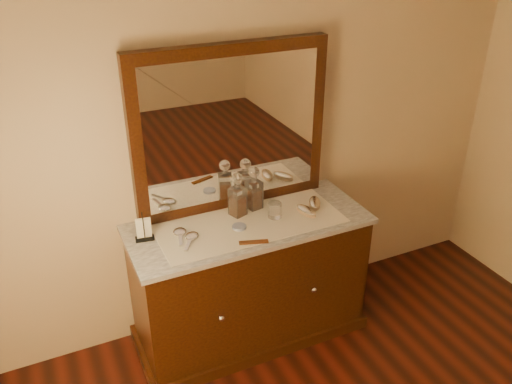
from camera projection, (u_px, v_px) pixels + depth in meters
dresser_cabinet at (249, 282)px, 3.32m from camera, size 1.40×0.55×0.82m
dresser_plinth at (250, 326)px, 3.49m from camera, size 1.46×0.59×0.08m
knob_left at (221, 318)px, 2.96m from camera, size 0.04×0.04×0.04m
knob_right at (314, 290)px, 3.18m from camera, size 0.04×0.04×0.04m
marble_top at (249, 224)px, 3.12m from camera, size 1.44×0.59×0.03m
mirror_frame at (231, 129)px, 3.07m from camera, size 1.20×0.08×1.00m
mirror_glass at (234, 131)px, 3.04m from camera, size 1.06×0.01×0.86m
lace_runner at (250, 223)px, 3.09m from camera, size 1.10×0.45×0.00m
pin_dish at (239, 227)px, 3.04m from camera, size 0.09×0.09×0.01m
comb at (254, 242)px, 2.91m from camera, size 0.16×0.08×0.01m
napkin_rack at (144, 229)px, 2.92m from camera, size 0.11×0.08×0.16m
decanter_left at (238, 199)px, 3.13m from camera, size 0.11×0.11×0.28m
decanter_right at (254, 192)px, 3.21m from camera, size 0.10×0.10×0.28m
brush_near at (306, 211)px, 3.17m from camera, size 0.10×0.17×0.04m
brush_far at (315, 203)px, 3.26m from camera, size 0.13×0.17×0.04m
hand_mirror_outer at (180, 233)px, 2.98m from camera, size 0.10×0.20×0.02m
hand_mirror_inner at (191, 237)px, 2.94m from camera, size 0.14×0.19×0.02m
tumblers at (275, 210)px, 3.13m from camera, size 0.08×0.08×0.09m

